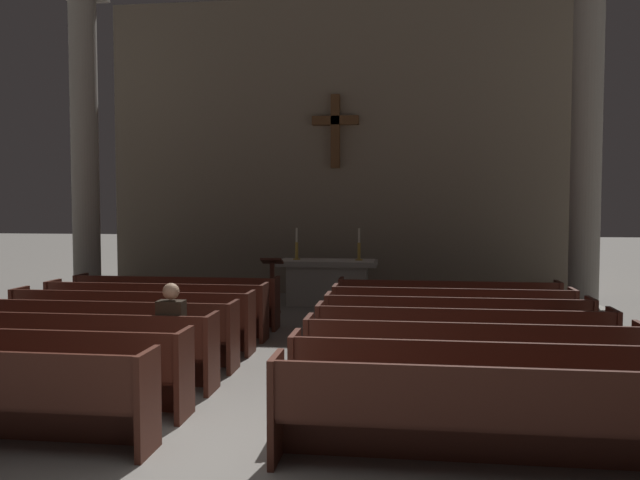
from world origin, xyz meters
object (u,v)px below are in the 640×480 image
Objects in this scene: pew_right_row_6 at (451,317)px; column_right_second at (586,149)px; pew_left_row_5 at (132,320)px; altar at (328,281)px; pew_left_row_4 at (102,333)px; lectern at (272,287)px; pew_left_row_2 at (19,369)px; pew_right_row_4 at (462,343)px; column_left_second at (85,154)px; pew_left_row_6 at (156,310)px; pew_right_row_1 at (493,417)px; pew_right_row_5 at (456,328)px; pew_left_row_3 at (66,349)px; pew_right_row_3 at (470,361)px; candlestick_left at (297,249)px; pew_left_row_7 at (176,301)px; pew_right_row_2 at (480,385)px; lone_worshipper at (174,334)px; pew_right_row_7 at (447,307)px; candlestick_right at (359,250)px.

column_right_second is at bearing 47.96° from pew_right_row_6.
altar is (2.44, 4.92, 0.06)m from pew_left_row_5.
lectern is at bearing 73.15° from pew_left_row_4.
altar is at bearing 72.74° from pew_left_row_2.
column_left_second is (-7.70, 5.08, 2.87)m from pew_right_row_4.
pew_left_row_6 and pew_right_row_1 have the same top height.
pew_left_row_3 is at bearing -158.17° from pew_right_row_5.
pew_left_row_4 is 1.00× the size of pew_right_row_3.
column_left_second is (-2.82, 4.10, 2.87)m from pew_left_row_5.
column_left_second is 9.67× the size of candlestick_left.
lectern reaches higher than pew_left_row_7.
lectern reaches higher than pew_right_row_2.
lone_worshipper is at bearing 1.61° from pew_left_row_3.
pew_right_row_1 is at bearing -74.55° from altar.
lectern is (-3.46, 7.63, 0.07)m from pew_right_row_1.
pew_right_row_7 is at bearing -43.37° from candlestick_left.
pew_left_row_5 is 1.00× the size of pew_right_row_5.
column_right_second reaches higher than pew_left_row_7.
altar reaches higher than pew_right_row_7.
pew_left_row_2 is at bearing -90.00° from pew_left_row_3.
altar is at bearing 81.15° from lone_worshipper.
pew_right_row_5 is at bearing -57.46° from candlestick_left.
pew_left_row_2 is 3.91m from pew_left_row_6.
pew_right_row_4 is 5.30× the size of candlestick_right.
pew_right_row_5 is 1.96m from pew_right_row_7.
pew_left_row_6 is at bearing -113.81° from candlestick_left.
pew_right_row_4 and pew_right_row_6 have the same top height.
candlestick_left reaches higher than pew_left_row_5.
altar is (2.44, 7.86, 0.06)m from pew_left_row_2.
pew_right_row_5 is (0.00, 2.93, 0.00)m from pew_right_row_2.
altar reaches higher than pew_right_row_4.
pew_right_row_6 and pew_right_row_7 have the same top height.
altar is at bearing 67.53° from pew_left_row_4.
pew_right_row_2 is 2.93m from pew_right_row_5.
pew_left_row_3 and pew_right_row_2 have the same top height.
candlestick_left is (-3.14, 2.97, 0.76)m from pew_right_row_7.
lectern is at bearing 152.93° from pew_right_row_7.
pew_left_row_5 is at bearing -90.00° from pew_left_row_6.
pew_left_row_4 is 6.73m from candlestick_right.
pew_right_row_3 is 5.30× the size of candlestick_left.
pew_right_row_4 is 6.39m from altar.
pew_right_row_1 is 1.00× the size of pew_right_row_4.
pew_right_row_7 is at bearing -142.70° from column_right_second.
pew_left_row_2 is at bearing -102.08° from lectern.
pew_right_row_5 is at bearing 11.33° from pew_left_row_4.
column_left_second is 3.12× the size of altar.
lone_worshipper is (-3.51, -0.94, 0.22)m from pew_right_row_4.
pew_left_row_3 is 5.26m from pew_right_row_5.
pew_right_row_1 is (4.88, -2.93, 0.00)m from pew_left_row_4.
pew_right_row_2 is 8.49m from candlestick_left.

